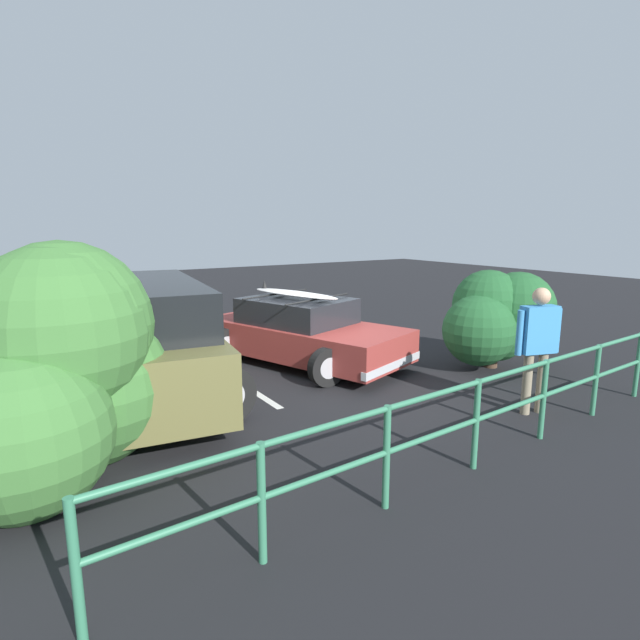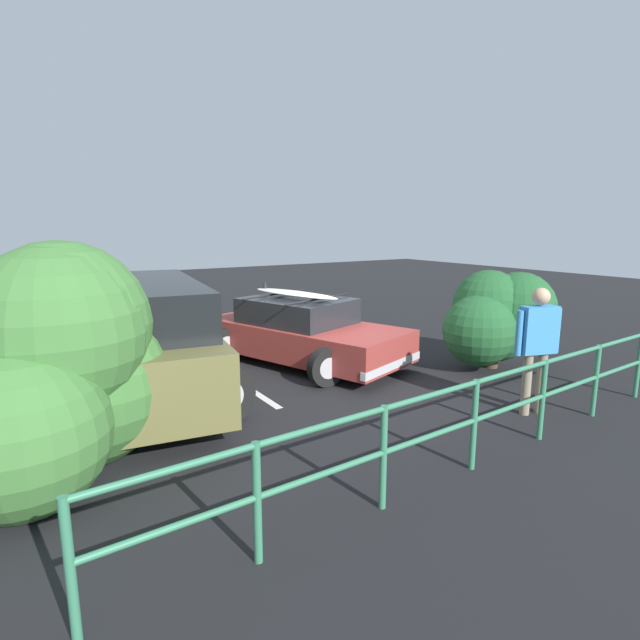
{
  "view_description": "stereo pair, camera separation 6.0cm",
  "coord_description": "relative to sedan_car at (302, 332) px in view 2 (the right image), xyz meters",
  "views": [
    {
      "loc": [
        4.94,
        7.55,
        2.72
      ],
      "look_at": [
        -0.01,
        -0.11,
        0.95
      ],
      "focal_mm": 28.0,
      "sensor_mm": 36.0,
      "label": 1
    },
    {
      "loc": [
        4.89,
        7.58,
        2.72
      ],
      "look_at": [
        -0.01,
        -0.11,
        0.95
      ],
      "focal_mm": 28.0,
      "sensor_mm": 36.0,
      "label": 2
    }
  ],
  "objects": [
    {
      "name": "bush_near_left",
      "position": [
        -2.9,
        2.32,
        0.38
      ],
      "size": [
        2.29,
        1.7,
        1.86
      ],
      "color": "#4C3828",
      "rests_on": "ground"
    },
    {
      "name": "bush_near_right",
      "position": [
        4.39,
        2.41,
        0.56
      ],
      "size": [
        2.5,
        2.7,
        2.65
      ],
      "color": "#4C3828",
      "rests_on": "ground"
    },
    {
      "name": "suv_car",
      "position": [
        3.21,
        0.62,
        0.36
      ],
      "size": [
        3.1,
        4.94,
        1.87
      ],
      "color": "brown",
      "rests_on": "ground"
    },
    {
      "name": "railing_fence",
      "position": [
        0.65,
        4.86,
        0.07
      ],
      "size": [
        8.2,
        0.5,
        1.04
      ],
      "color": "#387F5B",
      "rests_on": "ground"
    },
    {
      "name": "sedan_car",
      "position": [
        0.0,
        0.0,
        0.0
      ],
      "size": [
        3.21,
        4.52,
        1.55
      ],
      "color": "#9E3833",
      "rests_on": "ground"
    },
    {
      "name": "person_bystander",
      "position": [
        -1.4,
        4.19,
        0.49
      ],
      "size": [
        0.69,
        0.35,
        1.84
      ],
      "color": "gray",
      "rests_on": "ground"
    },
    {
      "name": "ground_plane",
      "position": [
        -0.0,
        0.75,
        -0.62
      ],
      "size": [
        44.0,
        44.0,
        0.02
      ],
      "primitive_type": "cube",
      "color": "black",
      "rests_on": "ground"
    },
    {
      "name": "parking_stripe",
      "position": [
        1.6,
        0.04,
        -0.61
      ],
      "size": [
        0.12,
        4.04,
        0.0
      ],
      "primitive_type": "cube",
      "rotation": [
        0.0,
        0.0,
        1.57
      ],
      "color": "silver",
      "rests_on": "ground"
    }
  ]
}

